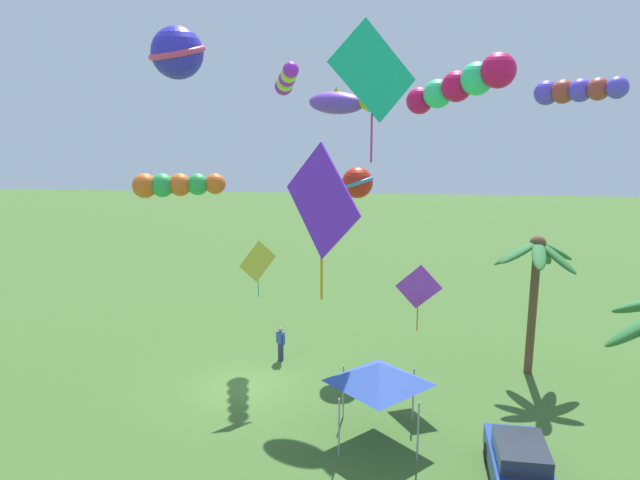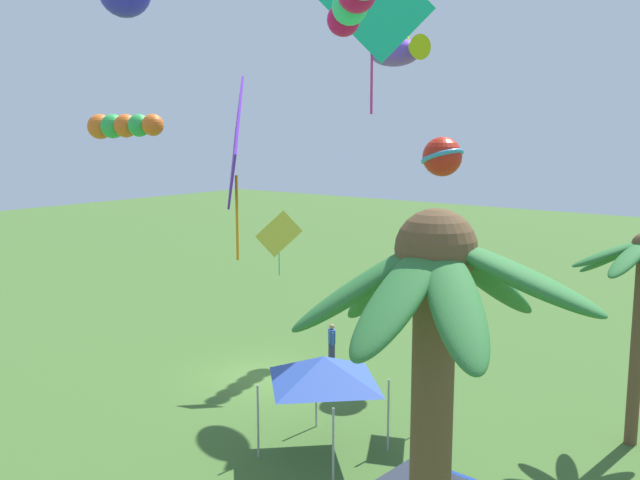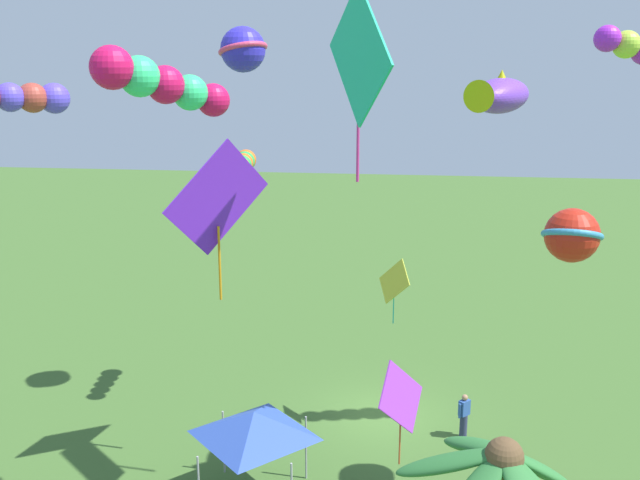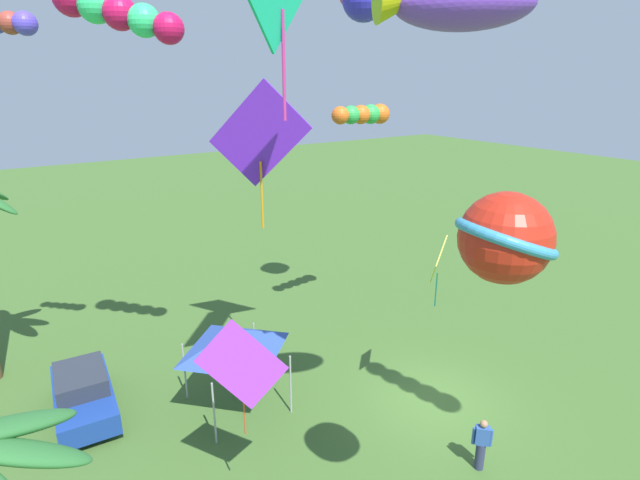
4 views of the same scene
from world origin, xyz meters
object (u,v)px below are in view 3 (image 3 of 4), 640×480
(spectator_0, at_px, (464,415))
(kite_diamond_2, at_px, (394,282))
(kite_diamond_1, at_px, (217,200))
(kite_diamond_6, at_px, (401,399))
(kite_diamond_10, at_px, (359,57))
(kite_tube_5, at_px, (159,83))
(festival_tent, at_px, (254,424))
(kite_fish_9, at_px, (498,95))
(kite_ball_3, at_px, (243,49))
(kite_ball_0, at_px, (572,235))
(kite_tube_7, at_px, (244,163))
(kite_tube_4, at_px, (16,97))

(spectator_0, bearing_deg, kite_diamond_2, -10.69)
(kite_diamond_1, bearing_deg, kite_diamond_6, 148.23)
(spectator_0, relative_size, kite_diamond_10, 0.31)
(kite_tube_5, relative_size, kite_diamond_6, 0.98)
(kite_diamond_2, bearing_deg, kite_diamond_10, 78.19)
(spectator_0, xyz_separation_m, kite_diamond_2, (2.51, -0.47, 4.53))
(festival_tent, relative_size, kite_diamond_10, 0.56)
(kite_tube_5, bearing_deg, kite_diamond_6, -174.37)
(kite_diamond_6, relative_size, kite_fish_9, 0.94)
(kite_ball_3, distance_m, kite_diamond_6, 12.93)
(festival_tent, xyz_separation_m, kite_ball_0, (-8.57, -1.09, 5.58))
(kite_tube_7, bearing_deg, kite_ball_0, 152.88)
(festival_tent, xyz_separation_m, kite_tube_5, (1.52, 2.13, 9.61))
(spectator_0, height_order, kite_diamond_2, kite_diamond_2)
(festival_tent, xyz_separation_m, kite_diamond_1, (1.39, -1.88, 6.15))
(kite_tube_4, bearing_deg, festival_tent, -127.47)
(spectator_0, bearing_deg, kite_diamond_6, 70.56)
(kite_ball_0, bearing_deg, kite_diamond_6, 31.20)
(kite_diamond_1, bearing_deg, spectator_0, -161.33)
(spectator_0, bearing_deg, kite_ball_0, 123.81)
(kite_ball_0, distance_m, kite_tube_7, 11.54)
(kite_ball_3, relative_size, kite_tube_5, 0.83)
(kite_diamond_6, bearing_deg, kite_diamond_10, -56.47)
(kite_diamond_1, bearing_deg, kite_fish_9, 179.66)
(kite_tube_5, relative_size, kite_diamond_10, 0.56)
(kite_ball_0, distance_m, kite_tube_4, 13.93)
(kite_ball_0, bearing_deg, kite_tube_5, 17.73)
(kite_tube_4, bearing_deg, kite_diamond_1, -108.37)
(kite_diamond_6, distance_m, kite_diamond_10, 8.69)
(kite_tube_5, relative_size, kite_fish_9, 0.92)
(festival_tent, relative_size, kite_fish_9, 0.93)
(kite_fish_9, bearing_deg, kite_ball_3, -28.08)
(kite_diamond_6, height_order, kite_diamond_10, kite_diamond_10)
(kite_ball_0, relative_size, kite_diamond_10, 0.37)
(kite_tube_4, xyz_separation_m, kite_tube_7, (-1.90, -10.97, -2.70))
(kite_diamond_6, distance_m, kite_fish_9, 8.46)
(kite_fish_9, xyz_separation_m, kite_diamond_10, (3.66, 1.40, 0.97))
(kite_tube_4, distance_m, kite_diamond_6, 11.21)
(kite_diamond_1, xyz_separation_m, kite_tube_5, (0.13, 4.01, 3.46))
(kite_diamond_6, bearing_deg, kite_ball_0, -148.80)
(kite_tube_4, relative_size, kite_diamond_10, 0.37)
(kite_tube_4, xyz_separation_m, kite_diamond_10, (-6.40, -5.07, 0.83))
(spectator_0, xyz_separation_m, kite_diamond_6, (2.13, 6.05, 3.50))
(kite_diamond_10, bearing_deg, kite_ball_3, -52.45)
(kite_ball_0, height_order, kite_tube_4, kite_tube_4)
(kite_tube_7, relative_size, kite_fish_9, 0.91)
(festival_tent, height_order, kite_fish_9, kite_fish_9)
(kite_diamond_6, bearing_deg, spectator_0, -109.44)
(kite_diamond_10, bearing_deg, kite_diamond_1, -18.84)
(spectator_0, xyz_separation_m, kite_ball_3, (7.83, -1.64, 12.20))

